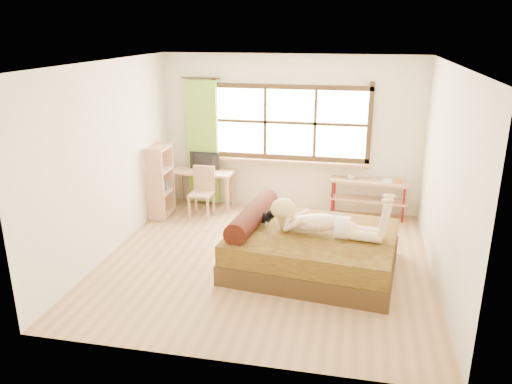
% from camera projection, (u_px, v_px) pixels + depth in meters
% --- Properties ---
extents(floor, '(4.50, 4.50, 0.00)m').
position_uv_depth(floor, '(266.00, 261.00, 6.99)').
color(floor, '#9E754C').
rests_on(floor, ground).
extents(ceiling, '(4.50, 4.50, 0.00)m').
position_uv_depth(ceiling, '(267.00, 63.00, 6.14)').
color(ceiling, white).
rests_on(ceiling, wall_back).
extents(wall_back, '(4.50, 0.00, 4.50)m').
position_uv_depth(wall_back, '(290.00, 134.00, 8.66)').
color(wall_back, silver).
rests_on(wall_back, floor).
extents(wall_front, '(4.50, 0.00, 4.50)m').
position_uv_depth(wall_front, '(221.00, 235.00, 4.48)').
color(wall_front, silver).
rests_on(wall_front, floor).
extents(wall_left, '(0.00, 4.50, 4.50)m').
position_uv_depth(wall_left, '(109.00, 160.00, 7.00)').
color(wall_left, silver).
rests_on(wall_left, floor).
extents(wall_right, '(0.00, 4.50, 4.50)m').
position_uv_depth(wall_right, '(446.00, 178.00, 6.14)').
color(wall_right, silver).
rests_on(wall_right, floor).
extents(window, '(2.80, 0.16, 1.46)m').
position_uv_depth(window, '(290.00, 125.00, 8.58)').
color(window, '#FFEDBF').
rests_on(window, wall_back).
extents(curtain, '(0.55, 0.10, 2.20)m').
position_uv_depth(curtain, '(203.00, 143.00, 8.90)').
color(curtain, '#629C2A').
rests_on(curtain, wall_back).
extents(bed, '(2.34, 1.96, 0.82)m').
position_uv_depth(bed, '(308.00, 248.00, 6.70)').
color(bed, '#2F210E').
rests_on(bed, floor).
extents(woman, '(1.55, 0.60, 0.65)m').
position_uv_depth(woman, '(325.00, 211.00, 6.43)').
color(woman, beige).
rests_on(woman, bed).
extents(kitten, '(0.34, 0.17, 0.26)m').
position_uv_depth(kitten, '(261.00, 216.00, 6.80)').
color(kitten, black).
rests_on(kitten, bed).
extents(desk, '(1.11, 0.54, 0.68)m').
position_uv_depth(desk, '(203.00, 176.00, 8.90)').
color(desk, tan).
rests_on(desk, floor).
extents(monitor, '(0.55, 0.09, 0.32)m').
position_uv_depth(monitor, '(204.00, 161.00, 8.87)').
color(monitor, black).
rests_on(monitor, desk).
extents(chair, '(0.39, 0.39, 0.86)m').
position_uv_depth(chair, '(203.00, 188.00, 8.58)').
color(chair, tan).
rests_on(chair, floor).
extents(pipe_shelf, '(1.32, 0.45, 0.73)m').
position_uv_depth(pipe_shelf, '(369.00, 190.00, 8.50)').
color(pipe_shelf, tan).
rests_on(pipe_shelf, floor).
extents(cup, '(0.12, 0.12, 0.09)m').
position_uv_depth(cup, '(351.00, 177.00, 8.49)').
color(cup, gray).
rests_on(cup, pipe_shelf).
extents(book, '(0.20, 0.26, 0.02)m').
position_uv_depth(book, '(381.00, 181.00, 8.41)').
color(book, gray).
rests_on(book, pipe_shelf).
extents(bookshelf, '(0.31, 0.54, 1.24)m').
position_uv_depth(bookshelf, '(160.00, 181.00, 8.47)').
color(bookshelf, tan).
rests_on(bookshelf, floor).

